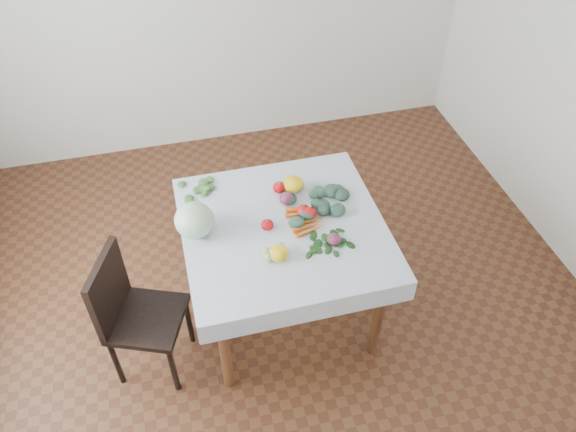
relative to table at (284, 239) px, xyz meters
The scene contains 18 objects.
ground 0.65m from the table, ahead, with size 4.00×4.00×0.00m, color brown.
table is the anchor object (origin of this frame).
tablecloth 0.10m from the table, ahead, with size 1.12×1.12×0.01m, color white.
chair 0.93m from the table, behind, with size 0.50×0.50×0.85m.
cabbage 0.52m from the table, behind, with size 0.22×0.22×0.19m, color beige.
tomato_a 0.32m from the table, 80.57° to the left, with size 0.08×0.08×0.07m, color red.
tomato_b 0.21m from the table, 11.58° to the left, with size 0.08×0.08×0.07m, color red.
tomato_c 0.16m from the table, behind, with size 0.07×0.07×0.06m, color red.
tomato_d 0.20m from the table, 24.95° to the left, with size 0.08×0.08×0.07m, color red.
heirloom_back 0.35m from the table, 65.32° to the left, with size 0.13×0.13×0.09m, color yellow.
heirloom_front 0.28m from the table, 109.85° to the right, with size 0.11×0.11×0.07m, color yellow.
onion_a 0.24m from the table, 70.22° to the left, with size 0.09×0.09×0.07m, color #541831.
onion_b 0.33m from the table, 40.29° to the right, with size 0.07×0.07×0.06m, color #541831.
tomatillo_cluster 0.28m from the table, 120.03° to the right, with size 0.08×0.12×0.05m.
carrot_bunch 0.19m from the table, ahead, with size 0.21×0.25×0.03m.
kale_bunch 0.28m from the table, 24.32° to the left, with size 0.40×0.30×0.05m.
basil_bunch 0.30m from the table, 44.26° to the right, with size 0.26×0.22×0.01m.
dill_bunch 0.59m from the table, 134.55° to the left, with size 0.22×0.17×0.02m.
Camera 1 is at (-0.53, -2.17, 2.96)m, focal length 35.00 mm.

